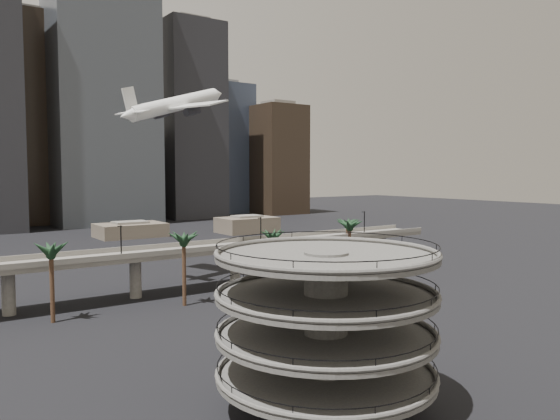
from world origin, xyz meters
TOP-DOWN VIEW (x-y plane):
  - ground at (0.00, 0.00)m, footprint 700.00×700.00m
  - parking_ramp at (-13.00, -4.00)m, footprint 22.20×22.20m
  - overpass at (0.00, 55.00)m, footprint 130.00×9.30m
  - palm_trees at (11.58, 47.18)m, footprint 76.40×18.40m
  - low_buildings at (6.89, 142.30)m, footprint 135.00×27.50m
  - skyline at (15.11, 217.08)m, footprint 269.00×86.00m
  - airborne_jet at (2.95, 66.53)m, footprint 29.92×27.23m
  - car_a at (-6.91, 18.82)m, footprint 4.87×2.40m
  - car_b at (20.80, 24.74)m, footprint 4.33×2.59m
  - car_c at (19.82, 17.53)m, footprint 5.83×2.55m

SIDE VIEW (x-z plane):
  - ground at x=0.00m, z-range 0.00..0.00m
  - car_b at x=20.80m, z-range 0.00..1.35m
  - car_a at x=-6.91m, z-range 0.00..1.60m
  - car_c at x=19.82m, z-range 0.00..1.67m
  - low_buildings at x=6.89m, z-range -0.54..6.26m
  - overpass at x=0.00m, z-range -0.01..14.69m
  - parking_ramp at x=-13.00m, z-range 1.16..18.51m
  - palm_trees at x=11.58m, z-range 4.30..18.30m
  - airborne_jet at x=2.95m, z-range 33.23..44.18m
  - skyline at x=15.11m, z-range -17.26..111.49m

